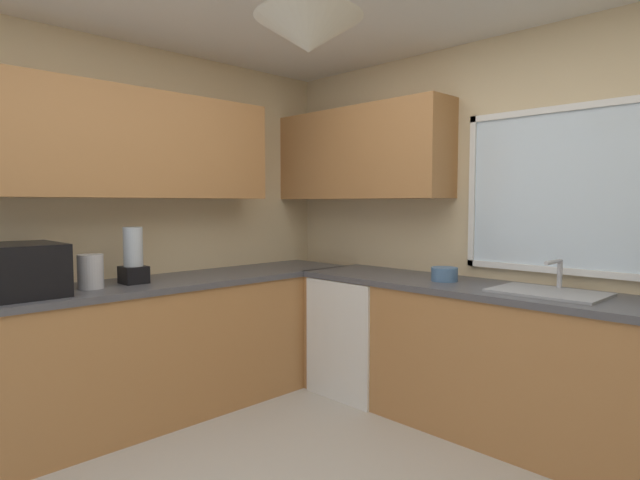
% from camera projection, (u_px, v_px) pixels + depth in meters
% --- Properties ---
extents(room_shell, '(4.01, 3.76, 2.57)m').
position_uv_depth(room_shell, '(321.00, 144.00, 2.71)').
color(room_shell, beige).
rests_on(room_shell, ground_plane).
extents(counter_run_left, '(0.65, 3.37, 0.90)m').
position_uv_depth(counter_run_left, '(135.00, 353.00, 3.37)').
color(counter_run_left, '#AD7542').
rests_on(counter_run_left, ground_plane).
extents(counter_run_back, '(3.10, 0.65, 0.90)m').
position_uv_depth(counter_run_back, '(518.00, 365.00, 3.11)').
color(counter_run_back, '#AD7542').
rests_on(counter_run_back, ground_plane).
extents(dishwasher, '(0.60, 0.60, 0.86)m').
position_uv_depth(dishwasher, '(363.00, 335.00, 3.93)').
color(dishwasher, white).
rests_on(dishwasher, ground_plane).
extents(microwave, '(0.48, 0.36, 0.29)m').
position_uv_depth(microwave, '(24.00, 270.00, 2.89)').
color(microwave, black).
rests_on(microwave, counter_run_left).
extents(kettle, '(0.15, 0.15, 0.21)m').
position_uv_depth(kettle, '(91.00, 272.00, 3.12)').
color(kettle, '#B7B7BC').
rests_on(kettle, counter_run_left).
extents(sink_assembly, '(0.60, 0.40, 0.19)m').
position_uv_depth(sink_assembly, '(549.00, 292.00, 2.96)').
color(sink_assembly, '#9EA0A5').
rests_on(sink_assembly, counter_run_back).
extents(bowl, '(0.17, 0.17, 0.09)m').
position_uv_depth(bowl, '(444.00, 274.00, 3.44)').
color(bowl, '#4C7099').
rests_on(bowl, counter_run_back).
extents(blender_appliance, '(0.15, 0.15, 0.36)m').
position_uv_depth(blender_appliance, '(133.00, 258.00, 3.33)').
color(blender_appliance, black).
rests_on(blender_appliance, counter_run_left).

